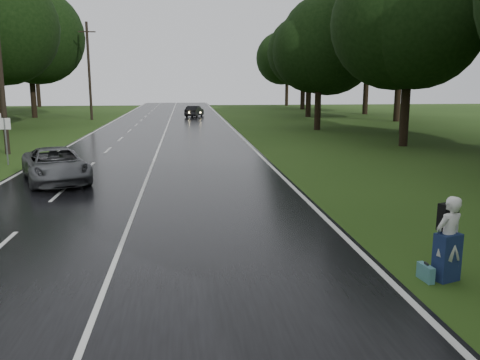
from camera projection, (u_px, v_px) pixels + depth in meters
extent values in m
plane|color=#284514|center=(111.00, 274.00, 10.71)|extent=(160.00, 160.00, 0.00)
cube|color=black|center=(158.00, 150.00, 30.21)|extent=(12.00, 140.00, 0.04)
cube|color=silver|center=(158.00, 149.00, 30.20)|extent=(0.12, 140.00, 0.01)
imported|color=#525457|center=(56.00, 165.00, 20.30)|extent=(3.93, 5.48, 1.39)
imported|color=black|center=(194.00, 111.00, 58.53)|extent=(2.40, 4.14, 1.29)
imported|color=silver|center=(448.00, 239.00, 10.21)|extent=(0.76, 0.63, 1.80)
cube|color=navy|center=(447.00, 257.00, 10.29)|extent=(0.59, 0.49, 1.01)
cube|color=black|center=(448.00, 217.00, 10.39)|extent=(0.46, 0.34, 0.58)
cube|color=teal|center=(426.00, 273.00, 10.32)|extent=(0.19, 0.49, 0.34)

